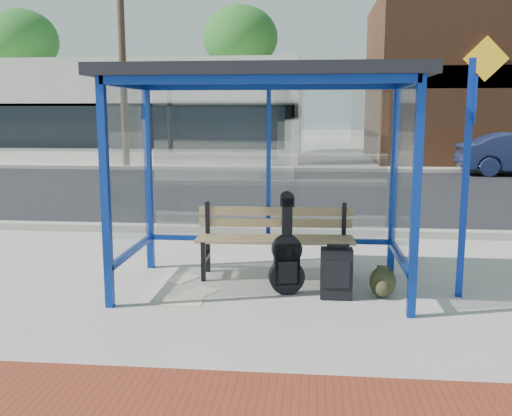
# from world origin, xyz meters

# --- Properties ---
(ground) EXTENTS (120.00, 120.00, 0.00)m
(ground) POSITION_xyz_m (0.00, 0.00, 0.00)
(ground) COLOR #B2ADA0
(ground) RESTS_ON ground
(brick_paver_strip) EXTENTS (60.00, 1.00, 0.01)m
(brick_paver_strip) POSITION_xyz_m (0.00, -2.60, 0.01)
(brick_paver_strip) COLOR maroon
(brick_paver_strip) RESTS_ON ground
(curb_near) EXTENTS (60.00, 0.25, 0.12)m
(curb_near) POSITION_xyz_m (0.00, 2.90, 0.06)
(curb_near) COLOR gray
(curb_near) RESTS_ON ground
(street_asphalt) EXTENTS (60.00, 10.00, 0.00)m
(street_asphalt) POSITION_xyz_m (0.00, 8.00, 0.00)
(street_asphalt) COLOR black
(street_asphalt) RESTS_ON ground
(curb_far) EXTENTS (60.00, 0.25, 0.12)m
(curb_far) POSITION_xyz_m (0.00, 13.10, 0.06)
(curb_far) COLOR gray
(curb_far) RESTS_ON ground
(far_sidewalk) EXTENTS (60.00, 4.00, 0.01)m
(far_sidewalk) POSITION_xyz_m (0.00, 15.00, 0.00)
(far_sidewalk) COLOR #B2ADA0
(far_sidewalk) RESTS_ON ground
(bus_shelter) EXTENTS (3.30, 1.80, 2.42)m
(bus_shelter) POSITION_xyz_m (0.00, 0.07, 2.07)
(bus_shelter) COLOR navy
(bus_shelter) RESTS_ON ground
(storefront_white) EXTENTS (18.00, 6.04, 4.00)m
(storefront_white) POSITION_xyz_m (-9.00, 17.99, 2.00)
(storefront_white) COLOR silver
(storefront_white) RESTS_ON ground
(storefront_brown) EXTENTS (10.00, 7.08, 6.40)m
(storefront_brown) POSITION_xyz_m (8.00, 18.49, 3.20)
(storefront_brown) COLOR #59331E
(storefront_brown) RESTS_ON ground
(tree_left) EXTENTS (3.60, 3.60, 7.03)m
(tree_left) POSITION_xyz_m (-14.00, 22.00, 5.45)
(tree_left) COLOR #4C3826
(tree_left) RESTS_ON ground
(tree_mid) EXTENTS (3.60, 3.60, 7.03)m
(tree_mid) POSITION_xyz_m (-3.00, 22.00, 5.45)
(tree_mid) COLOR #4C3826
(tree_mid) RESTS_ON ground
(utility_pole_west) EXTENTS (1.60, 0.24, 8.00)m
(utility_pole_west) POSITION_xyz_m (-6.00, 13.40, 4.11)
(utility_pole_west) COLOR #4C3826
(utility_pole_west) RESTS_ON ground
(bench) EXTENTS (1.89, 0.54, 0.88)m
(bench) POSITION_xyz_m (0.10, 0.54, 0.50)
(bench) COLOR black
(bench) RESTS_ON ground
(guitar_bag) EXTENTS (0.40, 0.19, 1.06)m
(guitar_bag) POSITION_xyz_m (0.27, -0.15, 0.39)
(guitar_bag) COLOR black
(guitar_bag) RESTS_ON ground
(suitcase) EXTENTS (0.34, 0.22, 0.59)m
(suitcase) POSITION_xyz_m (0.80, -0.24, 0.27)
(suitcase) COLOR black
(suitcase) RESTS_ON ground
(backpack) EXTENTS (0.31, 0.29, 0.33)m
(backpack) POSITION_xyz_m (1.30, -0.16, 0.16)
(backpack) COLOR #2D2F1A
(backpack) RESTS_ON ground
(sign_post) EXTENTS (0.14, 0.31, 2.50)m
(sign_post) POSITION_xyz_m (2.13, -0.06, 1.40)
(sign_post) COLOR #0D2A99
(sign_post) RESTS_ON ground
(newspaper_a) EXTENTS (0.45, 0.49, 0.01)m
(newspaper_a) POSITION_xyz_m (-1.00, 0.31, 0.00)
(newspaper_a) COLOR white
(newspaper_a) RESTS_ON ground
(newspaper_b) EXTENTS (0.44, 0.36, 0.01)m
(newspaper_b) POSITION_xyz_m (-0.81, -0.50, 0.00)
(newspaper_b) COLOR white
(newspaper_b) RESTS_ON ground
(newspaper_c) EXTENTS (0.42, 0.45, 0.01)m
(newspaper_c) POSITION_xyz_m (-0.68, -0.20, 0.00)
(newspaper_c) COLOR white
(newspaper_c) RESTS_ON ground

